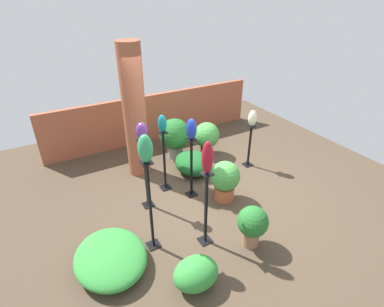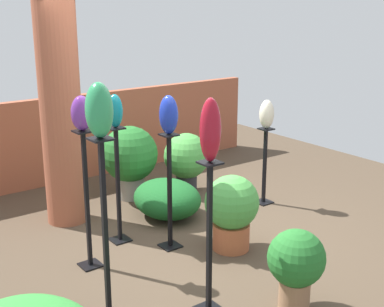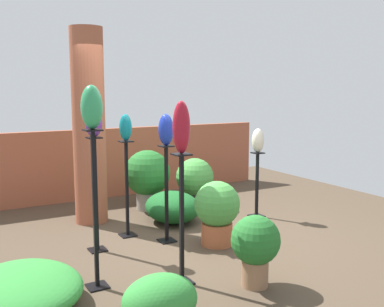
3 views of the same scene
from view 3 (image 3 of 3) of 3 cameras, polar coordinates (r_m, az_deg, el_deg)
The scene contains 22 objects.
ground_plane at distance 5.87m, azimuth 0.66°, elevation -10.75°, with size 8.00×8.00×0.00m, color #4C3D2D.
brick_wall_back at distance 8.15m, azimuth -9.04°, elevation -1.05°, with size 5.60×0.12×1.22m, color #9E5138.
brick_pillar at distance 6.50m, azimuth -12.95°, elevation 3.31°, with size 0.46×0.46×2.75m, color #9E5138.
pedestal_ivory at distance 6.80m, azimuth 8.25°, elevation -4.32°, with size 0.20×0.20×0.98m.
pedestal_jade at distance 4.40m, azimuth -12.19°, elevation -7.74°, with size 0.20×0.20×1.54m.
pedestal_violet at distance 5.41m, azimuth -12.09°, elevation -5.68°, with size 0.20×0.20×1.36m.
pedestal_teal at distance 5.89m, azimuth -8.26°, elevation -4.96°, with size 0.20×0.20×1.25m.
pedestal_cobalt at distance 5.63m, azimuth -3.26°, elevation -5.67°, with size 0.20×0.20×1.22m.
pedestal_ruby at distance 4.43m, azimuth -1.31°, elevation -9.03°, with size 0.20×0.20×1.30m.
art_vase_ivory at distance 6.68m, azimuth 8.37°, elevation 1.64°, with size 0.18×0.18×0.35m, color beige.
art_vase_jade at distance 4.24m, azimuth -12.62°, elevation 5.77°, with size 0.20×0.21×0.41m, color #2D9356.
art_vase_violet at distance 5.27m, azimuth -12.39°, elevation 3.79°, with size 0.20×0.18×0.32m, color #6B2D8C.
art_vase_teal at distance 5.76m, azimuth -8.43°, elevation 3.29°, with size 0.16×0.16×0.34m, color #0F727A.
art_vase_cobalt at distance 5.49m, azimuth -3.33°, elevation 3.04°, with size 0.18×0.20×0.39m, color #192D9E.
art_vase_ruby at distance 4.25m, azimuth -1.36°, elevation 3.35°, with size 0.17×0.16×0.50m, color maroon.
potted_plant_walkway_edge at distance 5.54m, azimuth 3.20°, elevation -7.12°, with size 0.56×0.56×0.80m.
potted_plant_back_center at distance 7.14m, azimuth -5.68°, elevation -2.78°, with size 0.72×0.72×0.95m.
potted_plant_mid_left at distance 4.46m, azimuth 8.07°, elevation -11.38°, with size 0.48×0.48×0.71m.
potted_plant_front_left at distance 7.25m, azimuth 0.35°, elevation -3.22°, with size 0.61×0.61×0.80m.
foliage_bed_east at distance 4.39m, azimuth -20.65°, elevation -15.78°, with size 1.03×1.21×0.32m, color #338C38.
foliage_bed_west at distance 3.84m, azimuth -4.10°, elevation -18.11°, with size 0.64×0.52×0.42m, color #338C38.
foliage_bed_center at distance 6.51m, azimuth -2.50°, elevation -6.81°, with size 0.76×0.90×0.44m, color #195923.
Camera 3 is at (-2.78, -4.81, 1.91)m, focal length 42.00 mm.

